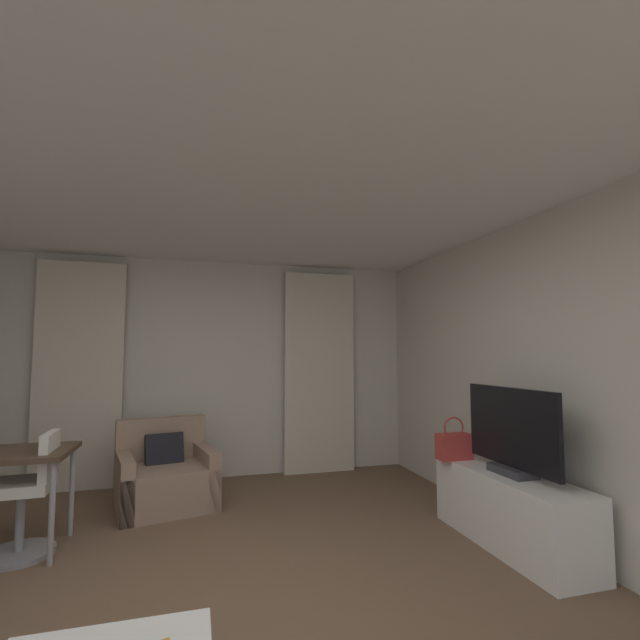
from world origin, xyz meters
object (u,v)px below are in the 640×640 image
desk_chair (27,501)px  handbag_primary (454,445)px  tv_console (510,510)px  tv_flatscreen (511,434)px  armchair (165,477)px

desk_chair → handbag_primary: handbag_primary is taller
handbag_primary → tv_console: bearing=-73.4°
desk_chair → tv_flatscreen: bearing=-14.0°
tv_flatscreen → handbag_primary: (-0.15, 0.55, -0.19)m
armchair → tv_console: (2.61, -1.69, 0.01)m
armchair → desk_chair: 1.25m
desk_chair → tv_flatscreen: 3.66m
armchair → desk_chair: size_ratio=1.17×
armchair → desk_chair: (-0.91, -0.85, 0.13)m
desk_chair → tv_flatscreen: (3.52, -0.88, 0.47)m
tv_console → tv_flatscreen: size_ratio=1.42×
armchair → tv_flatscreen: size_ratio=1.05×
desk_chair → tv_console: (3.52, -0.83, -0.12)m
desk_chair → handbag_primary: bearing=-5.5°
desk_chair → tv_flatscreen: size_ratio=0.90×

